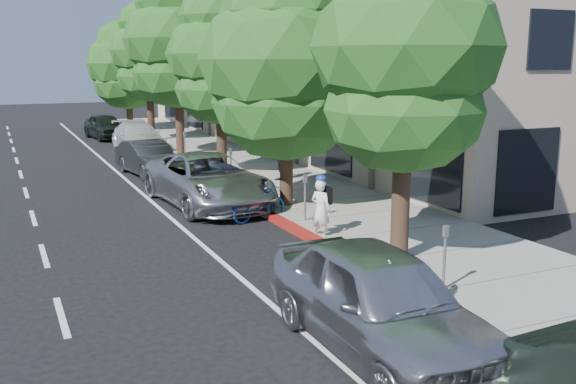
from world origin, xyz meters
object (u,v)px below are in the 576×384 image
dark_sedan (149,158)px  pedestrian (278,157)px  street_tree_4 (148,53)px  white_pickup (138,137)px  bicycle (259,204)px  street_tree_2 (220,57)px  silver_suv (208,180)px  street_tree_5 (127,65)px  cyclist (321,210)px  street_tree_1 (286,63)px  dark_suv_far (106,126)px  street_tree_0 (406,53)px  street_tree_3 (177,42)px  near_car_a (380,301)px

dark_sedan → pedestrian: (3.97, -3.68, 0.29)m
street_tree_4 → white_pickup: bearing=-113.7°
bicycle → pedestrian: pedestrian is taller
bicycle → white_pickup: white_pickup is taller
street_tree_2 → bicycle: size_ratio=4.01×
street_tree_4 → silver_suv: bearing=-96.9°
street_tree_5 → cyclist: (-0.65, -27.51, -3.42)m
street_tree_1 → dark_suv_far: bearing=95.6°
street_tree_1 → white_pickup: street_tree_1 is taller
street_tree_0 → street_tree_2: street_tree_0 is taller
cyclist → pedestrian: (2.15, 7.48, 0.19)m
street_tree_3 → dark_suv_far: bearing=102.9°
street_tree_3 → pedestrian: (1.50, -8.02, -4.32)m
pedestrian → white_pickup: bearing=-117.1°
street_tree_4 → pedestrian: 14.64m
street_tree_4 → bicycle: bearing=-93.9°
bicycle → street_tree_0: bearing=177.9°
street_tree_3 → street_tree_4: (0.00, 6.00, -0.41)m
cyclist → white_pickup: cyclist is taller
street_tree_4 → dark_suv_far: 5.43m
street_tree_4 → pedestrian: (1.50, -14.02, -3.91)m
dark_suv_far → dark_sedan: bearing=-99.4°
dark_sedan → near_car_a: size_ratio=0.84×
street_tree_4 → near_car_a: size_ratio=1.57×
street_tree_2 → near_car_a: 16.18m
street_tree_3 → white_pickup: 5.55m
street_tree_2 → white_pickup: (-1.40, 8.80, -3.86)m
street_tree_5 → pedestrian: bearing=-85.7°
street_tree_4 → dark_suv_far: bearing=125.6°
street_tree_3 → dark_sedan: 6.80m
white_pickup → dark_sedan: bearing=-99.0°
street_tree_1 → pedestrian: street_tree_1 is taller
street_tree_0 → cyclist: 4.60m
street_tree_0 → street_tree_2: 12.00m
white_pickup → street_tree_3: bearing=-63.9°
white_pickup → pedestrian: bearing=-75.4°
street_tree_5 → dark_suv_far: size_ratio=1.68×
silver_suv → dark_suv_far: silver_suv is taller
bicycle → white_pickup: (-0.10, 15.80, 0.24)m
white_pickup → bicycle: bearing=-90.0°
street_tree_4 → white_pickup: street_tree_4 is taller
dark_sedan → pedestrian: bearing=-50.5°
silver_suv → white_pickup: 13.32m
street_tree_2 → dark_sedan: bearing=146.2°
bicycle → silver_suv: silver_suv is taller
street_tree_2 → street_tree_4: bearing=90.0°
dark_sedan → bicycle: bearing=-90.0°
silver_suv → white_pickup: bearing=83.4°
street_tree_0 → cyclist: size_ratio=4.68×
street_tree_1 → street_tree_3: size_ratio=0.87×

